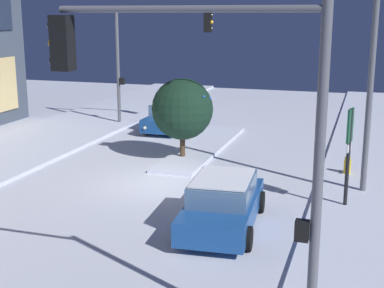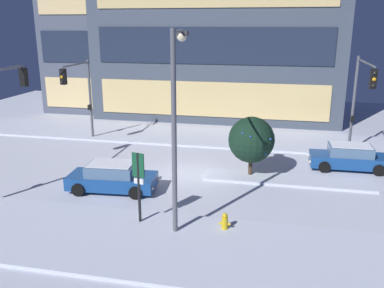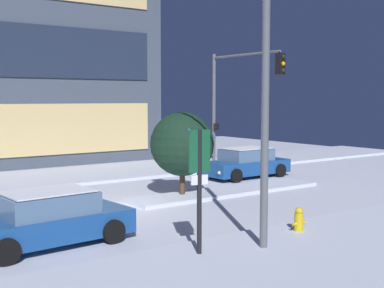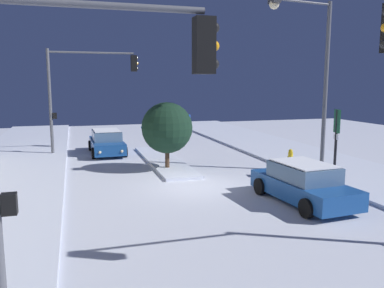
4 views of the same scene
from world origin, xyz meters
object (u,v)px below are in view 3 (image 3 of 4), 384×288
object	(u,v)px
car_near	(48,220)
street_lamp_arched	(238,47)
decorated_tree_median	(182,144)
fire_hydrant	(299,222)
car_far	(246,163)
traffic_light_corner_far_right	(238,90)
parking_info_sign	(199,177)

from	to	relation	value
car_near	street_lamp_arched	xyz separation A→B (m)	(4.18, -2.88, 4.59)
car_near	decorated_tree_median	xyz separation A→B (m)	(6.77, 3.52, 1.44)
fire_hydrant	car_far	bearing A→B (deg)	56.52
street_lamp_arched	car_far	bearing A→B (deg)	-50.39
traffic_light_corner_far_right	fire_hydrant	xyz separation A→B (m)	(-6.54, -10.39, -4.01)
traffic_light_corner_far_right	car_far	bearing A→B (deg)	-20.41
car_near	street_lamp_arched	world-z (taller)	street_lamp_arched
decorated_tree_median	parking_info_sign	bearing A→B (deg)	-121.29
car_near	car_far	distance (m)	13.77
car_near	decorated_tree_median	bearing A→B (deg)	23.05
traffic_light_corner_far_right	fire_hydrant	bearing A→B (deg)	-32.19
car_near	fire_hydrant	bearing A→B (deg)	-31.46
street_lamp_arched	parking_info_sign	size ratio (longest dim) A/B	2.54
street_lamp_arched	parking_info_sign	bearing A→B (deg)	97.03
car_near	car_far	bearing A→B (deg)	21.63
fire_hydrant	traffic_light_corner_far_right	bearing A→B (deg)	57.81
traffic_light_corner_far_right	fire_hydrant	distance (m)	12.91
traffic_light_corner_far_right	parking_info_sign	bearing A→B (deg)	-44.11
traffic_light_corner_far_right	street_lamp_arched	bearing A→B (deg)	-40.53
traffic_light_corner_far_right	parking_info_sign	xyz separation A→B (m)	(-10.17, -10.49, -2.35)
fire_hydrant	parking_info_sign	xyz separation A→B (m)	(-3.63, -0.10, 1.65)
car_near	fire_hydrant	world-z (taller)	car_near
car_near	traffic_light_corner_far_right	xyz separation A→B (m)	(12.80, 7.20, 3.70)
car_far	traffic_light_corner_far_right	world-z (taller)	traffic_light_corner_far_right
car_far	traffic_light_corner_far_right	xyz separation A→B (m)	(0.43, 1.15, 3.70)
traffic_light_corner_far_right	decorated_tree_median	size ratio (longest dim) A/B	1.86
parking_info_sign	decorated_tree_median	distance (m)	7.97
street_lamp_arched	parking_info_sign	xyz separation A→B (m)	(-1.55, -0.41, -3.24)
car_far	fire_hydrant	size ratio (longest dim) A/B	5.55
car_far	street_lamp_arched	world-z (taller)	street_lamp_arched
car_far	street_lamp_arched	size ratio (longest dim) A/B	0.57
car_far	parking_info_sign	distance (m)	13.57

